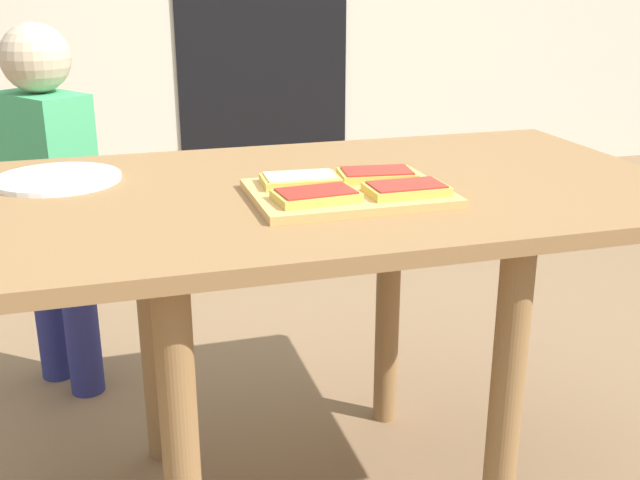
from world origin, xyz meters
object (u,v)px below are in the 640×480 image
at_px(pizza_slice_far_left, 300,180).
at_px(pizza_slice_far_right, 377,174).
at_px(child_left, 51,190).
at_px(cutting_board, 348,193).
at_px(dining_table, 307,238).
at_px(pizza_slice_near_left, 316,195).
at_px(pizza_slice_near_right, 407,189).
at_px(plate_white_left, 57,179).

bearing_deg(pizza_slice_far_left, pizza_slice_far_right, -1.44).
bearing_deg(child_left, pizza_slice_far_right, -50.06).
distance_m(cutting_board, pizza_slice_far_right, 0.09).
distance_m(dining_table, pizza_slice_far_left, 0.13).
bearing_deg(pizza_slice_far_right, cutting_board, -144.58).
distance_m(pizza_slice_far_right, pizza_slice_near_left, 0.18).
height_order(pizza_slice_far_left, pizza_slice_far_right, same).
distance_m(pizza_slice_far_left, pizza_slice_near_left, 0.11).
distance_m(dining_table, child_left, 0.86).
distance_m(cutting_board, child_left, 0.97).
xyz_separation_m(pizza_slice_far_left, pizza_slice_far_right, (0.15, -0.00, 0.00)).
bearing_deg(pizza_slice_near_right, cutting_board, 146.62).
height_order(pizza_slice_far_right, child_left, child_left).
bearing_deg(pizza_slice_far_left, pizza_slice_near_right, -35.13).
bearing_deg(pizza_slice_far_right, plate_white_left, 159.74).
relative_size(dining_table, pizza_slice_near_left, 9.78).
distance_m(dining_table, pizza_slice_far_right, 0.18).
bearing_deg(child_left, pizza_slice_near_left, -60.86).
height_order(dining_table, pizza_slice_near_left, pizza_slice_near_left).
relative_size(cutting_board, pizza_slice_near_left, 2.36).
relative_size(pizza_slice_near_left, child_left, 0.15).
xyz_separation_m(dining_table, pizza_slice_near_right, (0.14, -0.15, 0.12)).
bearing_deg(pizza_slice_far_left, cutting_board, -37.11).
xyz_separation_m(plate_white_left, child_left, (-0.05, 0.53, -0.16)).
distance_m(cutting_board, plate_white_left, 0.56).
distance_m(cutting_board, pizza_slice_far_left, 0.09).
bearing_deg(pizza_slice_near_right, plate_white_left, 151.33).
bearing_deg(plate_white_left, dining_table, -21.43).
bearing_deg(cutting_board, pizza_slice_near_right, -33.38).
bearing_deg(cutting_board, dining_table, 121.10).
relative_size(pizza_slice_near_right, child_left, 0.14).
distance_m(cutting_board, pizza_slice_near_left, 0.09).
height_order(cutting_board, pizza_slice_far_right, pizza_slice_far_right).
bearing_deg(pizza_slice_far_left, child_left, 122.69).
xyz_separation_m(dining_table, plate_white_left, (-0.45, 0.17, 0.10)).
bearing_deg(plate_white_left, child_left, 94.93).
relative_size(cutting_board, pizza_slice_near_right, 2.46).
relative_size(cutting_board, child_left, 0.35).
bearing_deg(child_left, dining_table, -54.99).
height_order(dining_table, plate_white_left, plate_white_left).
height_order(pizza_slice_near_right, child_left, child_left).
bearing_deg(cutting_board, pizza_slice_far_right, 35.42).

